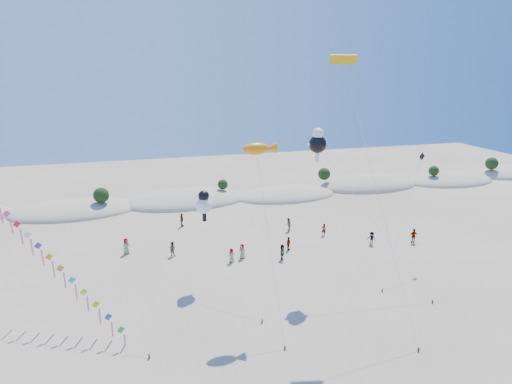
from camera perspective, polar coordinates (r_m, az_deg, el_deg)
The scene contains 7 objects.
dune_ridge at distance 67.12m, azimuth -8.51°, elevation -1.11°, with size 145.30×11.49×5.57m.
fish_kite at distance 34.27m, azimuth 0.50°, elevation 5.74°, with size 2.79×7.69×14.10m.
cartoon_kite_low at distance 40.24m, azimuth -6.96°, elevation -1.53°, with size 3.87×9.82×8.91m.
cartoon_kite_high at distance 39.74m, azimuth 8.25°, elevation 6.58°, with size 8.97×8.89×14.62m.
parafoil_kite at distance 35.80m, azimuth 11.76°, elevation 16.19°, with size 3.51×10.21×20.85m.
dark_kite at distance 45.87m, azimuth 19.90°, elevation -0.44°, with size 8.55×7.22×11.33m.
beachgoers at distance 49.38m, azimuth 0.86°, elevation -6.43°, with size 33.58×14.35×1.80m.
Camera 1 is at (-6.60, -18.60, 19.71)m, focal length 30.00 mm.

